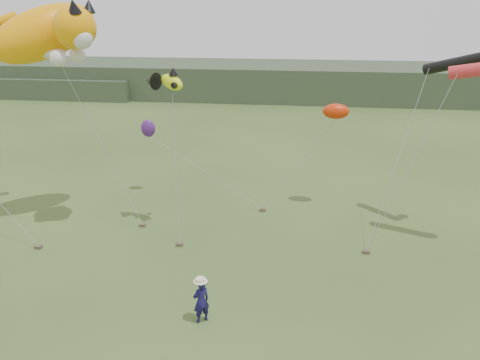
% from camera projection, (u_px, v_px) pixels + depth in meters
% --- Properties ---
extents(ground, '(120.00, 120.00, 0.00)m').
position_uv_depth(ground, '(213.00, 303.00, 18.46)').
color(ground, '#385123').
rests_on(ground, ground).
extents(headland, '(90.00, 13.00, 4.00)m').
position_uv_depth(headland, '(252.00, 81.00, 59.63)').
color(headland, '#2D3D28').
rests_on(headland, ground).
extents(festival_attendant, '(0.76, 0.72, 1.76)m').
position_uv_depth(festival_attendant, '(201.00, 301.00, 17.13)').
color(festival_attendant, '#151245').
rests_on(festival_attendant, ground).
extents(sandbag_anchors, '(16.00, 6.01, 0.16)m').
position_uv_depth(sandbag_anchors, '(198.00, 234.00, 23.82)').
color(sandbag_anchors, brown).
rests_on(sandbag_anchors, ground).
extents(cat_kite, '(7.06, 5.39, 4.00)m').
position_uv_depth(cat_kite, '(50.00, 33.00, 22.57)').
color(cat_kite, '#F89804').
rests_on(cat_kite, ground).
extents(fish_kite, '(2.36, 1.52, 1.20)m').
position_uv_depth(fish_kite, '(164.00, 81.00, 22.45)').
color(fish_kite, '#DFF014').
rests_on(fish_kite, ground).
extents(tube_kites, '(3.95, 4.27, 1.37)m').
position_uv_depth(tube_kites, '(480.00, 65.00, 21.17)').
color(tube_kites, black).
rests_on(tube_kites, ground).
extents(misc_kites, '(12.14, 1.34, 2.44)m').
position_uv_depth(misc_kites, '(268.00, 118.00, 26.50)').
color(misc_kites, red).
rests_on(misc_kites, ground).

